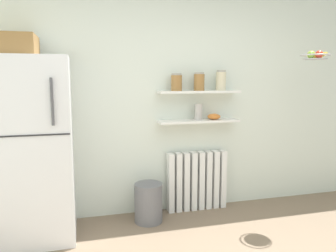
% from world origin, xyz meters
% --- Properties ---
extents(back_wall, '(7.04, 0.10, 2.60)m').
position_xyz_m(back_wall, '(0.00, 2.05, 1.30)').
color(back_wall, silver).
rests_on(back_wall, ground_plane).
extents(refrigerator, '(0.78, 0.69, 1.91)m').
position_xyz_m(refrigerator, '(-1.55, 1.67, 0.90)').
color(refrigerator, silver).
rests_on(refrigerator, ground_plane).
extents(radiator, '(0.70, 0.12, 0.68)m').
position_xyz_m(radiator, '(0.21, 1.92, 0.34)').
color(radiator, white).
rests_on(radiator, ground_plane).
extents(wall_shelf_lower, '(0.92, 0.22, 0.02)m').
position_xyz_m(wall_shelf_lower, '(0.21, 1.89, 1.05)').
color(wall_shelf_lower, white).
extents(wall_shelf_upper, '(0.92, 0.22, 0.02)m').
position_xyz_m(wall_shelf_upper, '(0.21, 1.89, 1.38)').
color(wall_shelf_upper, white).
extents(storage_jar_0, '(0.12, 0.12, 0.19)m').
position_xyz_m(storage_jar_0, '(-0.05, 1.89, 1.48)').
color(storage_jar_0, olive).
rests_on(storage_jar_0, wall_shelf_upper).
extents(storage_jar_1, '(0.12, 0.12, 0.20)m').
position_xyz_m(storage_jar_1, '(0.21, 1.89, 1.49)').
color(storage_jar_1, olive).
rests_on(storage_jar_1, wall_shelf_upper).
extents(storage_jar_2, '(0.11, 0.11, 0.23)m').
position_xyz_m(storage_jar_2, '(0.47, 1.89, 1.50)').
color(storage_jar_2, beige).
rests_on(storage_jar_2, wall_shelf_upper).
extents(vase, '(0.09, 0.09, 0.18)m').
position_xyz_m(vase, '(0.20, 1.89, 1.15)').
color(vase, '#B2ADA8').
rests_on(vase, wall_shelf_lower).
extents(shelf_bowl, '(0.15, 0.15, 0.07)m').
position_xyz_m(shelf_bowl, '(0.39, 1.89, 1.09)').
color(shelf_bowl, orange).
rests_on(shelf_bowl, wall_shelf_lower).
extents(trash_bin, '(0.30, 0.30, 0.42)m').
position_xyz_m(trash_bin, '(-0.41, 1.72, 0.21)').
color(trash_bin, slate).
rests_on(trash_bin, ground_plane).
extents(hanging_fruit_basket, '(0.30, 0.30, 0.10)m').
position_xyz_m(hanging_fruit_basket, '(1.32, 1.42, 1.76)').
color(hanging_fruit_basket, '#B2B2B7').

